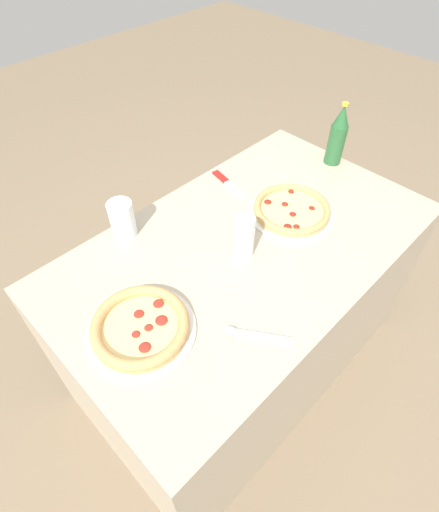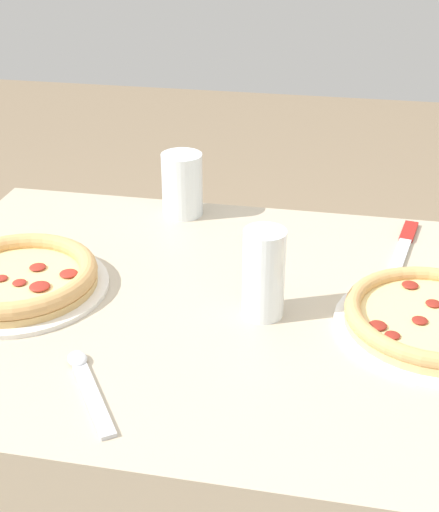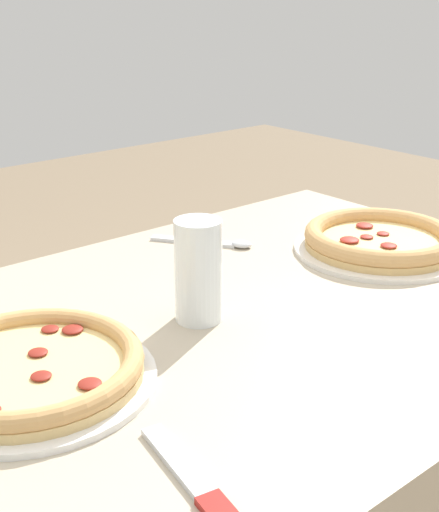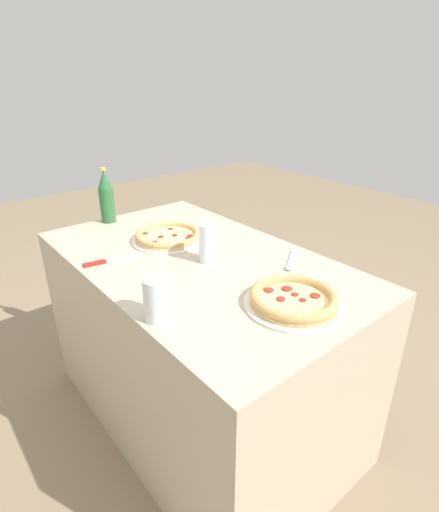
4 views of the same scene
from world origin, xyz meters
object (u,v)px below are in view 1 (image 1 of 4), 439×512
at_px(beer_bottle, 338,136).
at_px(pizza_pepperoni, 292,210).
at_px(glass_red_wine, 123,221).
at_px(spoon, 251,334).
at_px(pizza_margherita, 140,327).
at_px(knife, 228,183).
at_px(glass_lemonade, 244,239).

bearing_deg(beer_bottle, pizza_pepperoni, 12.62).
distance_m(glass_red_wine, beer_bottle, 0.88).
xyz_separation_m(glass_red_wine, spoon, (-0.00, 0.56, -0.05)).
bearing_deg(pizza_margherita, glass_red_wine, -119.74).
relative_size(knife, spoon, 1.20).
relative_size(beer_bottle, knife, 1.24).
xyz_separation_m(glass_red_wine, knife, (-0.44, 0.05, -0.05)).
distance_m(beer_bottle, knife, 0.46).
bearing_deg(glass_red_wine, knife, 172.93).
xyz_separation_m(pizza_pepperoni, knife, (0.03, -0.28, -0.02)).
bearing_deg(glass_lemonade, beer_bottle, -171.79).
bearing_deg(pizza_pepperoni, glass_red_wine, -35.39).
bearing_deg(beer_bottle, glass_lemonade, 8.21).
distance_m(pizza_pepperoni, spoon, 0.52).
relative_size(glass_lemonade, knife, 0.72).
bearing_deg(knife, spoon, 49.26).
bearing_deg(glass_lemonade, spoon, 46.52).
bearing_deg(spoon, pizza_pepperoni, -154.00).
bearing_deg(glass_red_wine, glass_lemonade, 121.81).
bearing_deg(beer_bottle, pizza_margherita, 5.21).
distance_m(pizza_pepperoni, pizza_margherita, 0.66).
height_order(pizza_pepperoni, knife, pizza_pepperoni).
bearing_deg(pizza_margherita, glass_lemonade, -179.49).
bearing_deg(beer_bottle, knife, -25.68).
distance_m(pizza_margherita, beer_bottle, 1.04).
xyz_separation_m(pizza_pepperoni, spoon, (0.46, 0.23, -0.01)).
distance_m(beer_bottle, spoon, 0.90).
xyz_separation_m(beer_bottle, knife, (0.40, -0.19, -0.11)).
distance_m(pizza_pepperoni, glass_lemonade, 0.26).
bearing_deg(pizza_pepperoni, knife, -83.75).
height_order(glass_red_wine, beer_bottle, beer_bottle).
xyz_separation_m(glass_red_wine, beer_bottle, (-0.84, 0.25, 0.06)).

